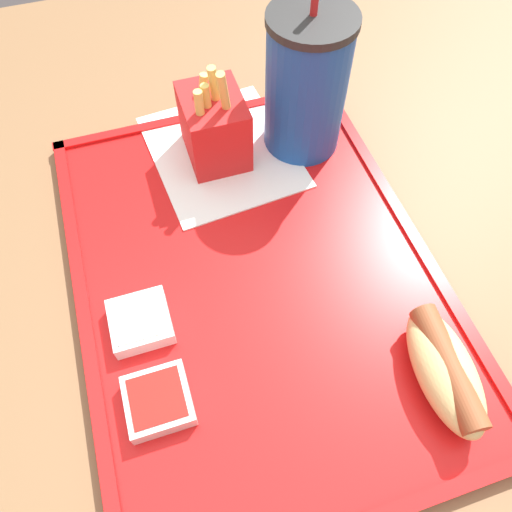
{
  "coord_description": "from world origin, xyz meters",
  "views": [
    {
      "loc": [
        0.21,
        -0.07,
        1.18
      ],
      "look_at": [
        -0.02,
        0.0,
        0.79
      ],
      "focal_mm": 35.0,
      "sensor_mm": 36.0,
      "label": 1
    }
  ],
  "objects": [
    {
      "name": "sauce_cup_mayo",
      "position": [
        -0.0,
        -0.12,
        0.77
      ],
      "size": [
        0.05,
        0.05,
        0.02
      ],
      "color": "silver",
      "rests_on": "food_tray"
    },
    {
      "name": "sauce_cup_ketchup",
      "position": [
        0.08,
        -0.11,
        0.77
      ],
      "size": [
        0.05,
        0.05,
        0.02
      ],
      "color": "silver",
      "rests_on": "food_tray"
    },
    {
      "name": "dining_table",
      "position": [
        0.0,
        0.0,
        0.38
      ],
      "size": [
        1.17,
        1.05,
        0.75
      ],
      "color": "brown",
      "rests_on": "ground_plane"
    },
    {
      "name": "fries_carton",
      "position": [
        -0.19,
        0.01,
        0.8
      ],
      "size": [
        0.08,
        0.06,
        0.12
      ],
      "color": "red",
      "rests_on": "food_tray"
    },
    {
      "name": "ground_plane",
      "position": [
        0.0,
        0.0,
        0.0
      ],
      "size": [
        8.0,
        8.0,
        0.0
      ],
      "primitive_type": "plane",
      "color": "#383333"
    },
    {
      "name": "food_tray",
      "position": [
        -0.02,
        0.0,
        0.76
      ],
      "size": [
        0.47,
        0.34,
        0.01
      ],
      "color": "red",
      "rests_on": "dining_table"
    },
    {
      "name": "soda_cup",
      "position": [
        -0.18,
        0.11,
        0.84
      ],
      "size": [
        0.09,
        0.09,
        0.19
      ],
      "color": "#194CA5",
      "rests_on": "food_tray"
    },
    {
      "name": "hot_dog_far",
      "position": [
        0.13,
        0.12,
        0.78
      ],
      "size": [
        0.12,
        0.06,
        0.04
      ],
      "color": "#DBB270",
      "rests_on": "food_tray"
    },
    {
      "name": "paper_napkin",
      "position": [
        -0.19,
        0.01,
        0.76
      ],
      "size": [
        0.19,
        0.17,
        0.0
      ],
      "color": "white",
      "rests_on": "food_tray"
    }
  ]
}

